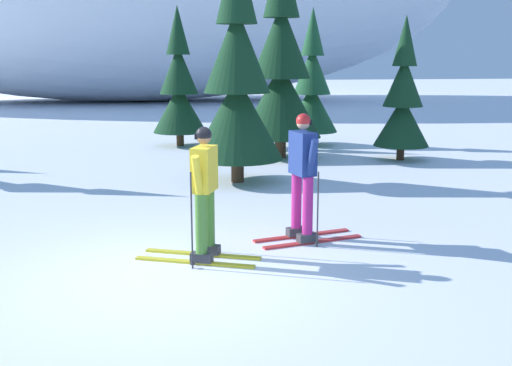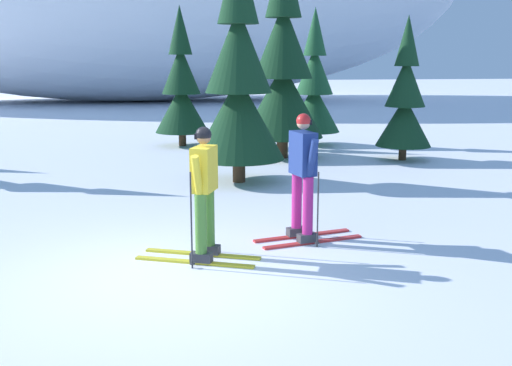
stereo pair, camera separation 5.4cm
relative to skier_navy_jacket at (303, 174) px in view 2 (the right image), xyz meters
name	(u,v)px [view 2 (the right image)]	position (x,y,z in m)	size (l,w,h in m)	color
ground_plane	(167,278)	(-1.96, -1.32, -1.00)	(120.00, 120.00, 0.00)	white
skier_navy_jacket	(303,174)	(0.00, 0.00, 0.00)	(1.63, 0.86, 1.86)	red
skier_yellow_jacket	(204,191)	(-1.46, -0.68, -0.06)	(1.67, 1.00, 1.77)	gold
pine_tree_center_left	(181,88)	(-1.56, 9.98, 0.71)	(1.58, 1.58, 4.09)	#47301E
pine_tree_center	(238,83)	(-0.46, 4.38, 1.10)	(1.94, 1.94, 5.02)	#47301E
pine_tree_center_right	(283,69)	(1.01, 7.41, 1.30)	(2.12, 2.12, 5.50)	#47301E
pine_tree_right	(314,88)	(2.35, 9.61, 0.69)	(1.56, 1.56, 4.04)	#47301E
pine_tree_far_right	(405,101)	(4.03, 6.63, 0.53)	(1.41, 1.41, 3.65)	#47301E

